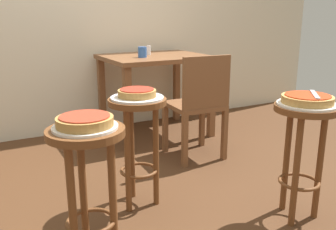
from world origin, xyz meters
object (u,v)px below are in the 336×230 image
object	(u,v)px
serving_plate_foreground	(307,104)
pizza_leftside	(137,93)
serving_plate_leftside	(137,98)
cup_near_edge	(142,52)
condiment_shaker	(149,50)
stool_foreground	(303,138)
wooden_chair	(199,103)
stool_leftside	(138,129)
stool_middle	(88,169)
pizza_server_knife	(315,94)
dining_table	(155,68)
pizza_middle	(85,121)
serving_plate_middle	(85,127)
pizza_foreground	(307,99)

from	to	relation	value
serving_plate_foreground	pizza_leftside	bearing A→B (deg)	141.88
serving_plate_leftside	cup_near_edge	world-z (taller)	cup_near_edge
pizza_leftside	condiment_shaker	world-z (taller)	condiment_shaker
stool_foreground	wooden_chair	distance (m)	1.05
stool_leftside	cup_near_edge	world-z (taller)	cup_near_edge
serving_plate_foreground	stool_middle	bearing A→B (deg)	172.36
stool_foreground	stool_leftside	distance (m)	0.94
wooden_chair	pizza_server_knife	size ratio (longest dim) A/B	3.86
serving_plate_leftside	condiment_shaker	distance (m)	1.48
serving_plate_leftside	dining_table	xyz separation A→B (m)	(0.72, 1.22, -0.03)
stool_middle	stool_leftside	world-z (taller)	same
stool_foreground	serving_plate_foreground	distance (m)	0.19
pizza_middle	stool_leftside	size ratio (longest dim) A/B	0.37
stool_middle	pizza_leftside	bearing A→B (deg)	44.59
stool_leftside	serving_plate_leftside	distance (m)	0.19
stool_leftside	pizza_server_knife	size ratio (longest dim) A/B	3.07
serving_plate_foreground	serving_plate_middle	bearing A→B (deg)	172.36
pizza_foreground	serving_plate_leftside	world-z (taller)	pizza_foreground
pizza_leftside	stool_middle	bearing A→B (deg)	-135.41
stool_middle	dining_table	bearing A→B (deg)	54.94
dining_table	wooden_chair	size ratio (longest dim) A/B	1.12
serving_plate_foreground	serving_plate_middle	distance (m)	1.18
serving_plate_foreground	pizza_foreground	xyz separation A→B (m)	(-0.00, 0.00, 0.03)
wooden_chair	pizza_server_knife	world-z (taller)	wooden_chair
pizza_middle	stool_leftside	xyz separation A→B (m)	(0.43, 0.42, -0.22)
dining_table	condiment_shaker	size ratio (longest dim) A/B	10.72
stool_leftside	condiment_shaker	bearing A→B (deg)	61.89
dining_table	serving_plate_middle	bearing A→B (deg)	-125.06
serving_plate_middle	cup_near_edge	world-z (taller)	cup_near_edge
pizza_middle	condiment_shaker	xyz separation A→B (m)	(1.12, 1.72, 0.11)
stool_foreground	cup_near_edge	bearing A→B (deg)	96.36
condiment_shaker	serving_plate_foreground	bearing A→B (deg)	-88.49
pizza_leftside	cup_near_edge	distance (m)	1.26
serving_plate_foreground	pizza_middle	size ratio (longest dim) A/B	1.29
condiment_shaker	pizza_server_knife	size ratio (longest dim) A/B	0.41
serving_plate_foreground	cup_near_edge	size ratio (longest dim) A/B	3.37
pizza_leftside	pizza_server_knife	distance (m)	0.98
stool_leftside	wooden_chair	xyz separation A→B (m)	(0.73, 0.47, -0.02)
stool_foreground	dining_table	world-z (taller)	dining_table
dining_table	condiment_shaker	bearing A→B (deg)	112.88
serving_plate_middle	dining_table	world-z (taller)	dining_table
stool_middle	condiment_shaker	distance (m)	2.08
stool_foreground	pizza_server_knife	xyz separation A→B (m)	(0.03, -0.02, 0.25)
pizza_foreground	serving_plate_leftside	size ratio (longest dim) A/B	0.88
serving_plate_foreground	stool_leftside	distance (m)	0.96
dining_table	stool_middle	bearing A→B (deg)	-125.06
serving_plate_middle	dining_table	size ratio (longest dim) A/B	0.30
serving_plate_foreground	pizza_foreground	world-z (taller)	pizza_foreground
serving_plate_foreground	stool_middle	size ratio (longest dim) A/B	0.47
stool_middle	pizza_foreground	bearing A→B (deg)	-7.64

